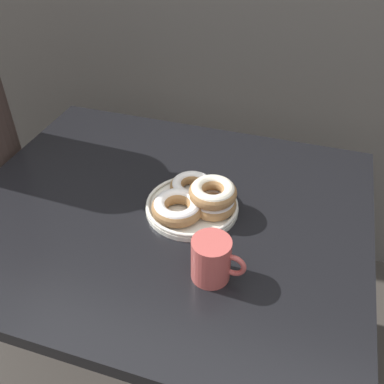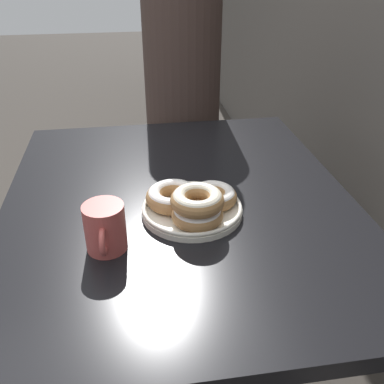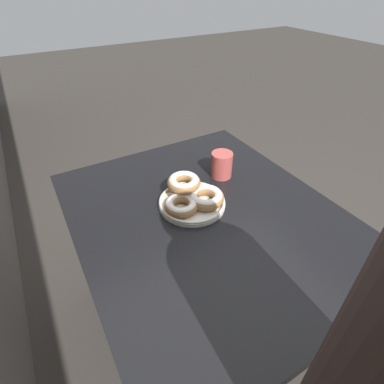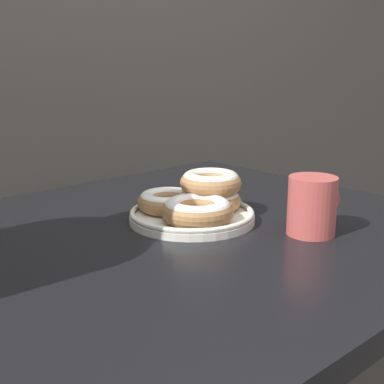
{
  "view_description": "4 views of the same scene",
  "coord_description": "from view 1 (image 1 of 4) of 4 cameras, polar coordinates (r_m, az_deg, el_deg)",
  "views": [
    {
      "loc": [
        0.34,
        -0.48,
        1.53
      ],
      "look_at": [
        0.07,
        0.34,
        0.84
      ],
      "focal_mm": 40.0,
      "sensor_mm": 36.0,
      "label": 1
    },
    {
      "loc": [
        0.95,
        0.21,
        1.36
      ],
      "look_at": [
        0.07,
        0.34,
        0.84
      ],
      "focal_mm": 40.0,
      "sensor_mm": 36.0,
      "label": 2
    },
    {
      "loc": [
        -0.67,
        0.77,
        1.49
      ],
      "look_at": [
        0.07,
        0.34,
        0.84
      ],
      "focal_mm": 28.0,
      "sensor_mm": 36.0,
      "label": 3
    },
    {
      "loc": [
        -0.61,
        -0.4,
        1.1
      ],
      "look_at": [
        0.07,
        0.34,
        0.84
      ],
      "focal_mm": 50.0,
      "sensor_mm": 36.0,
      "label": 4
    }
  ],
  "objects": [
    {
      "name": "dining_table",
      "position": [
        1.21,
        -3.67,
        -5.24
      ],
      "size": [
        1.08,
        0.9,
        0.78
      ],
      "color": "black",
      "rests_on": "ground_plane"
    },
    {
      "name": "donut_plate",
      "position": [
        1.12,
        0.51,
        -1.04
      ],
      "size": [
        0.27,
        0.28,
        0.09
      ],
      "color": "silver",
      "rests_on": "dining_table"
    },
    {
      "name": "coffee_mug",
      "position": [
        0.95,
        2.68,
        -8.93
      ],
      "size": [
        0.12,
        0.09,
        0.11
      ],
      "color": "#B74C47",
      "rests_on": "dining_table"
    }
  ]
}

